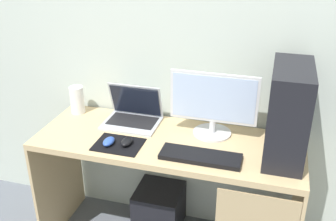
{
  "coord_description": "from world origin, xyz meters",
  "views": [
    {
      "loc": [
        0.53,
        -1.84,
        1.88
      ],
      "look_at": [
        0.0,
        0.0,
        0.96
      ],
      "focal_mm": 41.89,
      "sensor_mm": 36.0,
      "label": 1
    }
  ],
  "objects_px": {
    "mouse_right": "(109,141)",
    "subwoofer": "(159,208)",
    "keyboard": "(200,156)",
    "pc_tower": "(288,113)",
    "laptop": "(133,115)",
    "mouse_left": "(127,142)",
    "speaker": "(77,100)",
    "monitor": "(213,105)"
  },
  "relations": [
    {
      "from": "mouse_right",
      "to": "subwoofer",
      "type": "height_order",
      "value": "mouse_right"
    },
    {
      "from": "mouse_left",
      "to": "subwoofer",
      "type": "height_order",
      "value": "mouse_left"
    },
    {
      "from": "laptop",
      "to": "pc_tower",
      "type": "bearing_deg",
      "value": -8.31
    },
    {
      "from": "speaker",
      "to": "mouse_left",
      "type": "height_order",
      "value": "speaker"
    },
    {
      "from": "laptop",
      "to": "subwoofer",
      "type": "relative_size",
      "value": 1.1
    },
    {
      "from": "pc_tower",
      "to": "laptop",
      "type": "relative_size",
      "value": 1.47
    },
    {
      "from": "speaker",
      "to": "laptop",
      "type": "bearing_deg",
      "value": -4.24
    },
    {
      "from": "monitor",
      "to": "speaker",
      "type": "relative_size",
      "value": 2.79
    },
    {
      "from": "subwoofer",
      "to": "pc_tower",
      "type": "bearing_deg",
      "value": -10.22
    },
    {
      "from": "laptop",
      "to": "speaker",
      "type": "xyz_separation_m",
      "value": [
        -0.39,
        0.03,
        0.04
      ]
    },
    {
      "from": "keyboard",
      "to": "mouse_left",
      "type": "bearing_deg",
      "value": 177.24
    },
    {
      "from": "monitor",
      "to": "mouse_left",
      "type": "relative_size",
      "value": 5.11
    },
    {
      "from": "mouse_left",
      "to": "subwoofer",
      "type": "distance_m",
      "value": 0.71
    },
    {
      "from": "pc_tower",
      "to": "keyboard",
      "type": "xyz_separation_m",
      "value": [
        -0.4,
        -0.16,
        -0.23
      ]
    },
    {
      "from": "subwoofer",
      "to": "laptop",
      "type": "bearing_deg",
      "value": -179.52
    },
    {
      "from": "pc_tower",
      "to": "mouse_left",
      "type": "xyz_separation_m",
      "value": [
        -0.82,
        -0.14,
        -0.22
      ]
    },
    {
      "from": "mouse_right",
      "to": "subwoofer",
      "type": "xyz_separation_m",
      "value": [
        0.19,
        0.3,
        -0.65
      ]
    },
    {
      "from": "monitor",
      "to": "keyboard",
      "type": "bearing_deg",
      "value": -92.09
    },
    {
      "from": "speaker",
      "to": "subwoofer",
      "type": "bearing_deg",
      "value": -2.86
    },
    {
      "from": "mouse_left",
      "to": "subwoofer",
      "type": "xyz_separation_m",
      "value": [
        0.1,
        0.27,
        -0.65
      ]
    },
    {
      "from": "monitor",
      "to": "keyboard",
      "type": "distance_m",
      "value": 0.32
    },
    {
      "from": "laptop",
      "to": "keyboard",
      "type": "xyz_separation_m",
      "value": [
        0.48,
        -0.29,
        -0.03
      ]
    },
    {
      "from": "monitor",
      "to": "speaker",
      "type": "height_order",
      "value": "monitor"
    },
    {
      "from": "subwoofer",
      "to": "mouse_right",
      "type": "bearing_deg",
      "value": -122.59
    },
    {
      "from": "subwoofer",
      "to": "keyboard",
      "type": "bearing_deg",
      "value": -42.39
    },
    {
      "from": "keyboard",
      "to": "mouse_left",
      "type": "xyz_separation_m",
      "value": [
        -0.42,
        0.02,
        0.01
      ]
    },
    {
      "from": "keyboard",
      "to": "subwoofer",
      "type": "xyz_separation_m",
      "value": [
        -0.32,
        0.29,
        -0.64
      ]
    },
    {
      "from": "keyboard",
      "to": "laptop",
      "type": "bearing_deg",
      "value": 148.79
    },
    {
      "from": "monitor",
      "to": "mouse_left",
      "type": "distance_m",
      "value": 0.52
    },
    {
      "from": "mouse_right",
      "to": "monitor",
      "type": "bearing_deg",
      "value": 28.01
    },
    {
      "from": "laptop",
      "to": "keyboard",
      "type": "height_order",
      "value": "laptop"
    },
    {
      "from": "speaker",
      "to": "mouse_left",
      "type": "xyz_separation_m",
      "value": [
        0.45,
        -0.3,
        -0.07
      ]
    },
    {
      "from": "pc_tower",
      "to": "speaker",
      "type": "height_order",
      "value": "pc_tower"
    },
    {
      "from": "keyboard",
      "to": "subwoofer",
      "type": "distance_m",
      "value": 0.77
    },
    {
      "from": "monitor",
      "to": "subwoofer",
      "type": "distance_m",
      "value": 0.88
    },
    {
      "from": "pc_tower",
      "to": "subwoofer",
      "type": "relative_size",
      "value": 1.61
    },
    {
      "from": "pc_tower",
      "to": "mouse_right",
      "type": "distance_m",
      "value": 0.96
    },
    {
      "from": "mouse_left",
      "to": "keyboard",
      "type": "bearing_deg",
      "value": -2.76
    },
    {
      "from": "laptop",
      "to": "mouse_right",
      "type": "bearing_deg",
      "value": -95.79
    },
    {
      "from": "speaker",
      "to": "pc_tower",
      "type": "bearing_deg",
      "value": -7.08
    },
    {
      "from": "speaker",
      "to": "subwoofer",
      "type": "relative_size",
      "value": 0.59
    },
    {
      "from": "pc_tower",
      "to": "monitor",
      "type": "height_order",
      "value": "pc_tower"
    }
  ]
}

